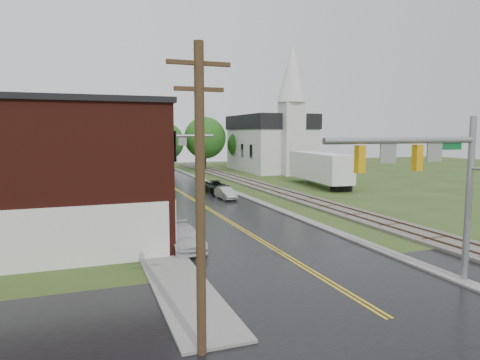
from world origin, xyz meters
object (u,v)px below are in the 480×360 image
traffic_signal_far (159,150)px  utility_pole_b (126,156)px  church (273,136)px  traffic_signal_near (431,170)px  suv_dark (216,187)px  utility_pole_a (200,196)px  semi_trailer (319,167)px  pickup_white (184,238)px  tree_left_e (91,146)px  sedan_silver (226,193)px  brick_building (35,174)px  tree_left_c (45,151)px  utility_pole_c (109,147)px

traffic_signal_far → utility_pole_b: bearing=-123.7°
church → traffic_signal_near: (-16.53, -51.74, -0.87)m
traffic_signal_near → suv_dark: (0.03, 30.25, -4.30)m
utility_pole_a → semi_trailer: (23.70, 33.40, -2.34)m
church → traffic_signal_near: 54.32m
pickup_white → tree_left_e: bearing=95.2°
sedan_silver → semi_trailer: bearing=20.1°
sedan_silver → suv_dark: bearing=82.4°
church → semi_trailer: (-3.10, -20.33, -3.45)m
brick_building → suv_dark: (15.98, 17.25, -3.49)m
sedan_silver → semi_trailer: 15.06m
church → utility_pole_a: 60.06m
brick_building → utility_pole_b: size_ratio=1.59×
church → pickup_white: (-24.76, -42.29, -5.19)m
traffic_signal_far → utility_pole_b: (-3.33, -5.00, -0.25)m
traffic_signal_near → pickup_white: traffic_signal_near is taller
brick_building → sedan_silver: (15.56, 12.70, -3.57)m
utility_pole_b → tree_left_e: size_ratio=1.10×
tree_left_e → pickup_white: tree_left_e is taller
utility_pole_a → tree_left_c: 40.52m
utility_pole_b → utility_pole_c: same height
sedan_silver → traffic_signal_far: bearing=-176.3°
church → utility_pole_a: size_ratio=2.22×
utility_pole_a → tree_left_e: utility_pole_a is taller
brick_building → traffic_signal_near: 20.60m
church → utility_pole_c: bearing=-160.0°
church → utility_pole_c: (-26.80, -9.74, -1.11)m
sedan_silver → church: bearing=54.6°
sedan_silver → traffic_signal_near: bearing=-91.5°
brick_building → suv_dark: bearing=47.2°
utility_pole_c → semi_trailer: utility_pole_c is taller
sedan_silver → pickup_white: size_ratio=0.80×
traffic_signal_near → utility_pole_a: utility_pole_a is taller
church → utility_pole_c: 28.54m
brick_building → sedan_silver: size_ratio=4.04×
sedan_silver → pickup_white: bearing=-118.1°
traffic_signal_near → utility_pole_a: 10.47m
utility_pole_c → tree_left_e: (-2.05, 1.90, 0.09)m
pickup_white → utility_pole_a: bearing=-101.7°
utility_pole_a → pickup_white: 12.32m
church → utility_pole_b: (-26.80, -31.74, -1.11)m
church → utility_pole_b: church is taller
traffic_signal_near → tree_left_e: bearing=105.7°
pickup_white → semi_trailer: bearing=43.8°
utility_pole_a → pickup_white: utility_pole_a is taller
suv_dark → sedan_silver: size_ratio=1.35×
church → semi_trailer: church is taller
tree_left_e → pickup_white: 34.94m
utility_pole_a → brick_building: bearing=110.7°
brick_building → church: size_ratio=0.71×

